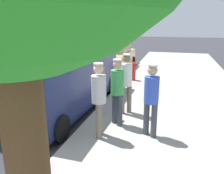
% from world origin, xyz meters
% --- Properties ---
extents(ground_plane, '(80.00, 80.00, 0.00)m').
position_xyz_m(ground_plane, '(0.00, 0.00, 0.00)').
color(ground_plane, '#2D2D33').
extents(sidewalk_slab, '(5.00, 32.00, 0.15)m').
position_xyz_m(sidewalk_slab, '(3.50, 0.00, 0.07)').
color(sidewalk_slab, '#9E998E').
rests_on(sidewalk_slab, ground).
extents(parking_meter_near, '(0.14, 0.18, 1.52)m').
position_xyz_m(parking_meter_near, '(1.35, 0.90, 1.18)').
color(parking_meter_near, gray).
rests_on(parking_meter_near, sidewalk_slab).
extents(pedestrian_in_green, '(0.34, 0.34, 1.76)m').
position_xyz_m(pedestrian_in_green, '(1.91, 0.48, 1.16)').
color(pedestrian_in_green, '#383D47').
rests_on(pedestrian_in_green, sidewalk_slab).
extents(pedestrian_in_blue, '(0.34, 0.34, 1.74)m').
position_xyz_m(pedestrian_in_blue, '(2.82, 0.07, 1.15)').
color(pedestrian_in_blue, '#383D47').
rests_on(pedestrian_in_blue, sidewalk_slab).
extents(pedestrian_in_white, '(0.34, 0.34, 1.77)m').
position_xyz_m(pedestrian_in_white, '(1.96, 1.32, 1.17)').
color(pedestrian_in_white, '#726656').
rests_on(pedestrian_in_white, sidewalk_slab).
extents(pedestrian_in_gray, '(0.34, 0.35, 1.77)m').
position_xyz_m(pedestrian_in_gray, '(1.66, -0.27, 1.17)').
color(pedestrian_in_gray, '#726656').
rests_on(pedestrian_in_gray, sidewalk_slab).
extents(parked_van, '(2.28, 5.26, 2.15)m').
position_xyz_m(parked_van, '(-0.15, 1.56, 1.15)').
color(parked_van, navy).
rests_on(parked_van, ground).
extents(parked_sedan_ahead, '(1.97, 4.41, 1.65)m').
position_xyz_m(parked_sedan_ahead, '(-0.24, 8.13, 0.75)').
color(parked_sedan_ahead, tan).
rests_on(parked_sedan_ahead, ground).
extents(traffic_light_corner, '(2.48, 0.42, 5.20)m').
position_xyz_m(traffic_light_corner, '(-6.94, 10.49, 3.52)').
color(traffic_light_corner, black).
rests_on(traffic_light_corner, ground).
extents(fire_hydrant, '(0.24, 0.24, 0.86)m').
position_xyz_m(fire_hydrant, '(1.45, 5.33, 0.57)').
color(fire_hydrant, red).
rests_on(fire_hydrant, sidewalk_slab).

